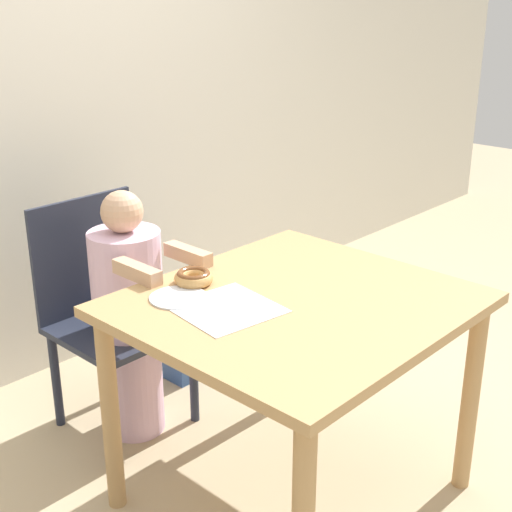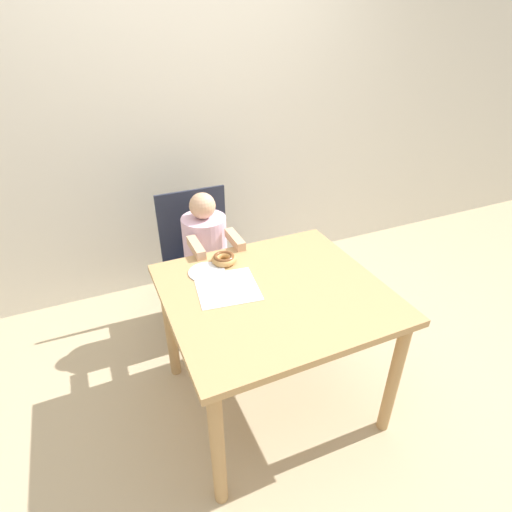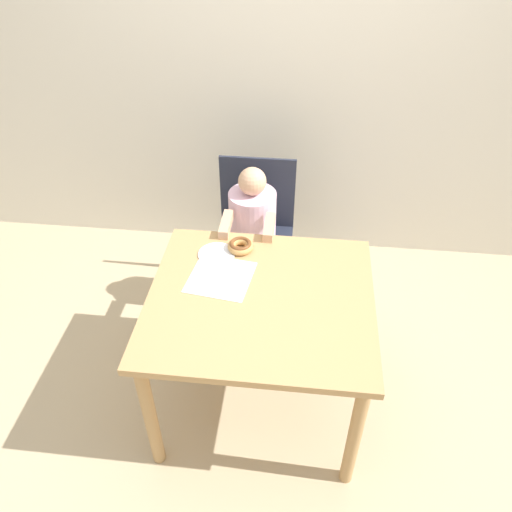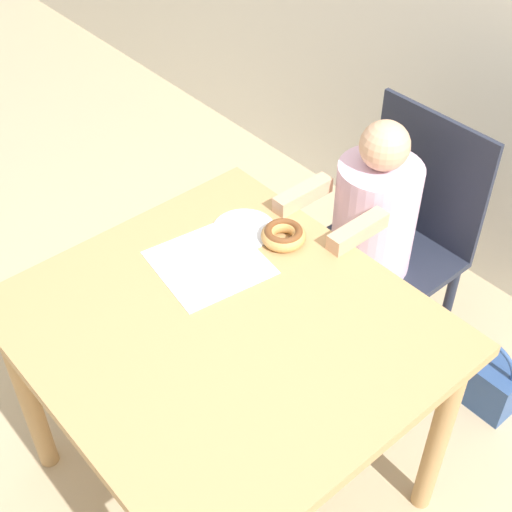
{
  "view_description": "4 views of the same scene",
  "coord_description": "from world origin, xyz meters",
  "px_view_note": "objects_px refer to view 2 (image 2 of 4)",
  "views": [
    {
      "loc": [
        -1.58,
        -1.3,
        1.66
      ],
      "look_at": [
        -0.04,
        0.14,
        0.87
      ],
      "focal_mm": 50.0,
      "sensor_mm": 36.0,
      "label": 1
    },
    {
      "loc": [
        -0.71,
        -1.37,
        1.85
      ],
      "look_at": [
        -0.04,
        0.14,
        0.87
      ],
      "focal_mm": 28.0,
      "sensor_mm": 36.0,
      "label": 2
    },
    {
      "loc": [
        0.16,
        -1.61,
        2.3
      ],
      "look_at": [
        -0.04,
        0.14,
        0.87
      ],
      "focal_mm": 35.0,
      "sensor_mm": 36.0,
      "label": 3
    },
    {
      "loc": [
        0.99,
        -0.75,
        2.08
      ],
      "look_at": [
        -0.04,
        0.14,
        0.87
      ],
      "focal_mm": 50.0,
      "sensor_mm": 36.0,
      "label": 4
    }
  ],
  "objects_px": {
    "handbag": "(260,287)",
    "child_figure": "(207,267)",
    "donut": "(224,259)",
    "chair": "(201,260)"
  },
  "relations": [
    {
      "from": "chair",
      "to": "donut",
      "type": "bearing_deg",
      "value": -91.62
    },
    {
      "from": "chair",
      "to": "handbag",
      "type": "xyz_separation_m",
      "value": [
        0.45,
        0.03,
        -0.37
      ]
    },
    {
      "from": "chair",
      "to": "child_figure",
      "type": "xyz_separation_m",
      "value": [
        -0.0,
        -0.13,
        0.02
      ]
    },
    {
      "from": "chair",
      "to": "child_figure",
      "type": "bearing_deg",
      "value": -90.0
    },
    {
      "from": "donut",
      "to": "chair",
      "type": "bearing_deg",
      "value": 88.38
    },
    {
      "from": "chair",
      "to": "handbag",
      "type": "relative_size",
      "value": 3.14
    },
    {
      "from": "chair",
      "to": "handbag",
      "type": "height_order",
      "value": "chair"
    },
    {
      "from": "chair",
      "to": "child_figure",
      "type": "height_order",
      "value": "child_figure"
    },
    {
      "from": "handbag",
      "to": "child_figure",
      "type": "bearing_deg",
      "value": -160.11
    },
    {
      "from": "child_figure",
      "to": "donut",
      "type": "height_order",
      "value": "child_figure"
    }
  ]
}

